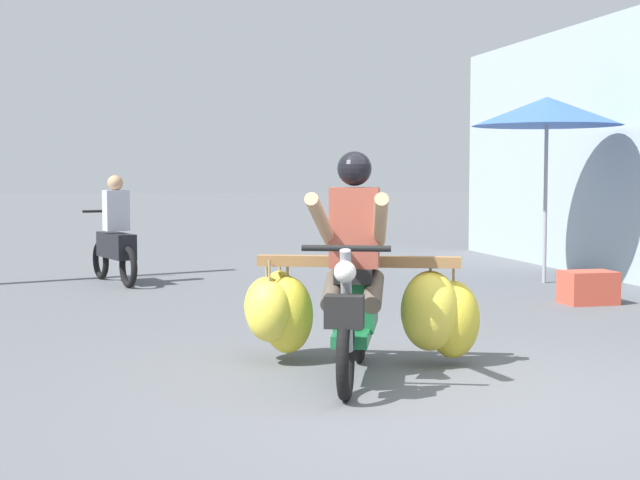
% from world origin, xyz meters
% --- Properties ---
extents(ground_plane, '(120.00, 120.00, 0.00)m').
position_xyz_m(ground_plane, '(0.00, 0.00, 0.00)').
color(ground_plane, '#56595E').
extents(motorbike_main_loaded, '(1.78, 1.91, 1.58)m').
position_xyz_m(motorbike_main_loaded, '(-0.36, 1.19, 0.50)').
color(motorbike_main_loaded, black).
rests_on(motorbike_main_loaded, ground).
extents(motorbike_distant_ahead_left, '(0.68, 1.57, 1.40)m').
position_xyz_m(motorbike_distant_ahead_left, '(-1.95, 6.90, 0.57)').
color(motorbike_distant_ahead_left, black).
rests_on(motorbike_distant_ahead_left, ground).
extents(market_umbrella_near_shop, '(1.92, 1.92, 2.40)m').
position_xyz_m(market_umbrella_near_shop, '(3.48, 5.74, 2.21)').
color(market_umbrella_near_shop, '#99999E').
rests_on(market_umbrella_near_shop, ground).
extents(produce_crate, '(0.56, 0.40, 0.36)m').
position_xyz_m(produce_crate, '(3.05, 3.85, 0.18)').
color(produce_crate, '#CC4C38').
rests_on(produce_crate, ground).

